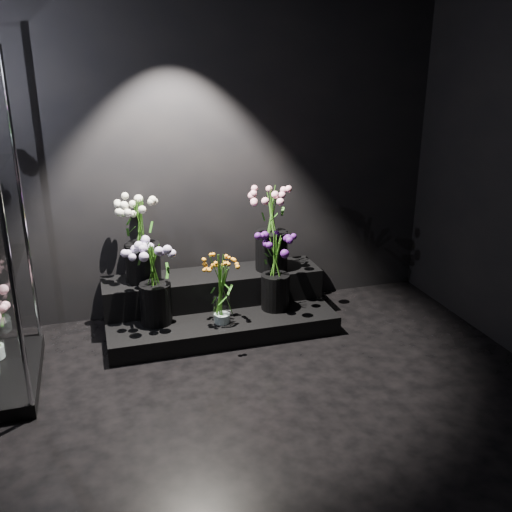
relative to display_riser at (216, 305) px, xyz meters
name	(u,v)px	position (x,y,z in m)	size (l,w,h in m)	color
floor	(283,443)	(0.02, -1.64, -0.17)	(4.00, 4.00, 0.00)	black
wall_back	(205,148)	(0.02, 0.36, 1.23)	(4.00, 4.00, 0.00)	black
display_riser	(216,305)	(0.00, 0.00, 0.00)	(1.81, 0.80, 0.40)	black
bouquet_orange_bells	(221,289)	(-0.03, -0.31, 0.27)	(0.30, 0.30, 0.55)	white
bouquet_lilac	(154,274)	(-0.51, -0.16, 0.39)	(0.46, 0.46, 0.68)	black
bouquet_purple	(276,267)	(0.46, -0.17, 0.35)	(0.39, 0.39, 0.65)	black
bouquet_cream_roses	(141,236)	(-0.56, 0.13, 0.61)	(0.45, 0.45, 0.67)	black
bouquet_pink_roses	(272,226)	(0.50, 0.08, 0.62)	(0.39, 0.39, 0.71)	black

